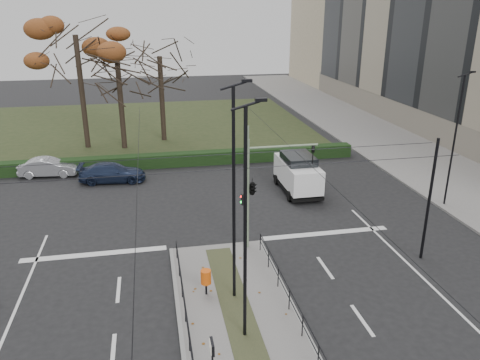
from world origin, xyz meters
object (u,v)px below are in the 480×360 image
object	(u,v)px
streetlamp_sidewalk	(455,140)
bare_tree_near	(118,68)
litter_bin	(206,277)
rust_tree	(75,35)
streetlamp_median_near	(246,226)
info_panel	(212,353)
traffic_light	(254,186)
parked_car_second	(48,167)
parked_car_third	(112,173)
white_van	(298,172)
streetlamp_median_far	(234,195)
bare_tree_center	(160,63)

from	to	relation	value
streetlamp_sidewalk	bare_tree_near	xyz separation A→B (m)	(-19.71, 16.61, 2.63)
litter_bin	rust_tree	bearing A→B (deg)	106.72
litter_bin	streetlamp_median_near	world-z (taller)	streetlamp_median_near
litter_bin	rust_tree	world-z (taller)	rust_tree
info_panel	traffic_light	bearing A→B (deg)	69.87
litter_bin	parked_car_second	bearing A→B (deg)	118.20
litter_bin	rust_tree	xyz separation A→B (m)	(-7.28, 24.25, 8.48)
parked_car_second	streetlamp_sidewalk	bearing A→B (deg)	-108.36
parked_car_third	white_van	bearing A→B (deg)	-105.10
traffic_light	bare_tree_near	world-z (taller)	bare_tree_near
streetlamp_sidewalk	streetlamp_median_near	bearing A→B (deg)	-146.23
streetlamp_sidewalk	rust_tree	world-z (taller)	rust_tree
streetlamp_median_far	streetlamp_sidewalk	xyz separation A→B (m)	(14.42, 7.17, -0.47)
traffic_light	rust_tree	world-z (taller)	rust_tree
info_panel	streetlamp_median_far	size ratio (longest dim) A/B	0.21
streetlamp_median_near	white_van	world-z (taller)	streetlamp_median_near
white_van	rust_tree	xyz separation A→B (m)	(-14.71, 13.32, 8.11)
rust_tree	bare_tree_center	xyz separation A→B (m)	(6.60, 1.19, -2.43)
streetlamp_median_near	bare_tree_near	distance (m)	26.91
streetlamp_sidewalk	parked_car_second	distance (m)	27.16
streetlamp_median_near	streetlamp_sidewalk	world-z (taller)	streetlamp_median_near
streetlamp_sidewalk	bare_tree_near	world-z (taller)	bare_tree_near
white_van	rust_tree	size ratio (longest dim) A/B	0.39
parked_car_second	parked_car_third	size ratio (longest dim) A/B	0.89
streetlamp_median_far	parked_car_second	xyz separation A→B (m)	(-10.40, 17.62, -4.00)
info_panel	streetlamp_median_far	distance (m)	6.04
litter_bin	streetlamp_median_near	size ratio (longest dim) A/B	0.13
parked_car_third	bare_tree_near	world-z (taller)	bare_tree_near
traffic_light	litter_bin	distance (m)	5.32
info_panel	bare_tree_center	xyz separation A→B (m)	(-0.22, 30.75, 5.37)
info_panel	parked_car_second	world-z (taller)	info_panel
bare_tree_near	info_panel	bearing A→B (deg)	-82.69
info_panel	rust_tree	xyz separation A→B (m)	(-6.82, 29.56, 7.80)
bare_tree_near	rust_tree	bearing A→B (deg)	165.41
litter_bin	bare_tree_near	distance (m)	24.51
streetlamp_sidewalk	parked_car_third	size ratio (longest dim) A/B	1.76
streetlamp_median_near	bare_tree_center	size ratio (longest dim) A/B	0.88
streetlamp_sidewalk	bare_tree_center	distance (m)	24.87
info_panel	parked_car_second	xyz separation A→B (m)	(-8.80, 22.58, -0.96)
parked_car_third	bare_tree_center	size ratio (longest dim) A/B	0.46
rust_tree	bare_tree_near	xyz separation A→B (m)	(3.13, -0.82, -2.60)
parked_car_second	white_van	world-z (taller)	white_van
parked_car_second	streetlamp_median_near	bearing A→B (deg)	-148.38
streetlamp_median_near	litter_bin	bearing A→B (deg)	110.47
rust_tree	bare_tree_center	size ratio (longest dim) A/B	1.24
parked_car_second	white_van	bearing A→B (deg)	-106.34
parked_car_third	info_panel	bearing A→B (deg)	-164.06
white_van	bare_tree_near	distance (m)	17.91
traffic_light	bare_tree_center	xyz separation A→B (m)	(-3.55, 21.67, 3.61)
streetlamp_median_near	parked_car_third	bearing A→B (deg)	107.65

